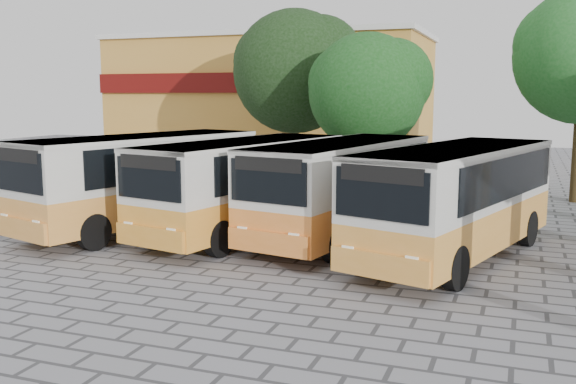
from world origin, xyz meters
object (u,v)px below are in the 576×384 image
at_px(bus_centre_left, 244,181).
at_px(bus_centre_right, 342,183).
at_px(bus_far_right, 457,195).
at_px(bus_far_left, 141,176).

bearing_deg(bus_centre_left, bus_centre_right, 22.46).
relative_size(bus_centre_right, bus_far_right, 0.97).
distance_m(bus_centre_left, bus_far_right, 6.72).
distance_m(bus_centre_left, bus_centre_right, 3.13).
height_order(bus_far_left, bus_centre_right, bus_far_left).
relative_size(bus_far_left, bus_centre_right, 1.05).
xyz_separation_m(bus_far_left, bus_far_right, (10.23, -0.40, -0.03)).
bearing_deg(bus_far_right, bus_centre_right, 176.32).
relative_size(bus_centre_left, bus_centre_right, 1.00).
bearing_deg(bus_centre_left, bus_far_right, 5.80).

